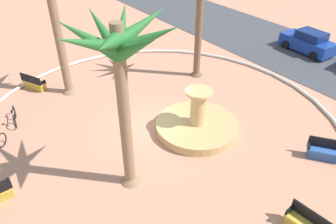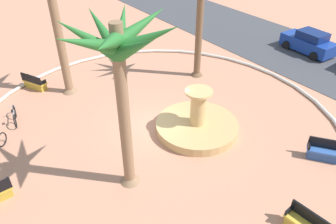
# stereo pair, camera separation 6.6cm
# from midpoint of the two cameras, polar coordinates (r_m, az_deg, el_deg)

# --- Properties ---
(ground_plane) EXTENTS (80.00, 80.00, 0.00)m
(ground_plane) POSITION_cam_midpoint_polar(r_m,az_deg,el_deg) (17.16, -2.24, -2.61)
(ground_plane) COLOR tan
(plaza_curb) EXTENTS (19.29, 19.29, 0.20)m
(plaza_curb) POSITION_cam_midpoint_polar(r_m,az_deg,el_deg) (17.10, -2.25, -2.34)
(plaza_curb) COLOR silver
(plaza_curb) RESTS_ON ground
(street_asphalt) EXTENTS (48.00, 8.00, 0.03)m
(street_asphalt) POSITION_cam_midpoint_polar(r_m,az_deg,el_deg) (26.58, 23.74, 8.65)
(street_asphalt) COLOR #424247
(street_asphalt) RESTS_ON ground
(fountain) EXTENTS (4.23, 4.23, 2.37)m
(fountain) POSITION_cam_midpoint_polar(r_m,az_deg,el_deg) (16.80, 4.97, -2.24)
(fountain) COLOR tan
(fountain) RESTS_ON ground
(palm_tree_near_fountain) EXTENTS (4.04, 3.83, 7.12)m
(palm_tree_near_fountain) POSITION_cam_midpoint_polar(r_m,az_deg,el_deg) (19.01, -19.63, 17.24)
(palm_tree_near_fountain) COLOR #8E6B4C
(palm_tree_near_fountain) RESTS_ON ground
(palm_tree_mid_plaza) EXTENTS (4.09, 4.32, 7.23)m
(palm_tree_mid_plaza) POSITION_cam_midpoint_polar(r_m,az_deg,el_deg) (11.02, -8.62, 8.54)
(palm_tree_mid_plaza) COLOR #8E6B4C
(palm_tree_mid_plaza) RESTS_ON ground
(bench_east) EXTENTS (1.59, 1.34, 1.00)m
(bench_east) POSITION_cam_midpoint_polar(r_m,az_deg,el_deg) (16.69, 25.67, -6.38)
(bench_east) COLOR #335BA8
(bench_east) RESTS_ON ground
(bench_north) EXTENTS (1.66, 1.14, 1.00)m
(bench_north) POSITION_cam_midpoint_polar(r_m,az_deg,el_deg) (21.93, -22.46, 4.59)
(bench_north) COLOR gold
(bench_north) RESTS_ON ground
(bicycle_by_lamppost) EXTENTS (1.68, 0.56, 0.94)m
(bicycle_by_lamppost) POSITION_cam_midpoint_polar(r_m,az_deg,el_deg) (19.10, -25.40, -0.68)
(bicycle_by_lamppost) COLOR black
(bicycle_by_lamppost) RESTS_ON ground
(parked_car_leftmost) EXTENTS (4.09, 2.09, 1.67)m
(parked_car_leftmost) POSITION_cam_midpoint_polar(r_m,az_deg,el_deg) (27.26, 23.23, 11.18)
(parked_car_leftmost) COLOR navy
(parked_car_leftmost) RESTS_ON ground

